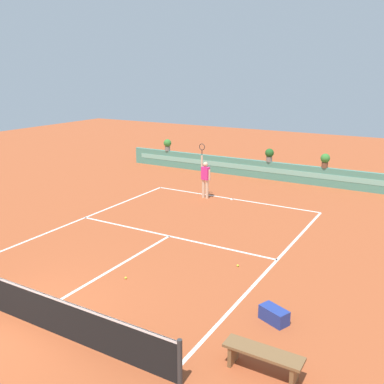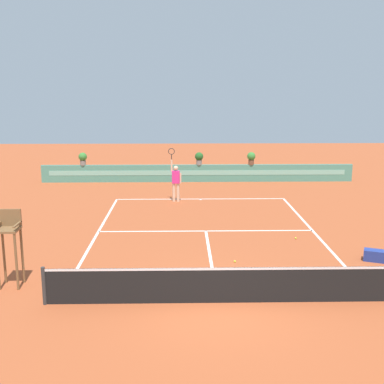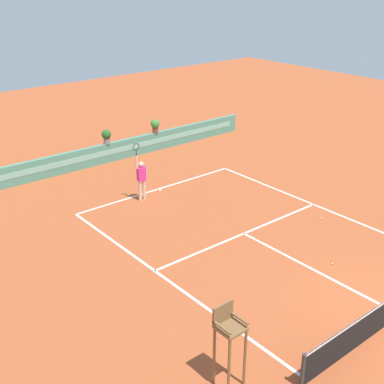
{
  "view_description": "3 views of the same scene",
  "coord_description": "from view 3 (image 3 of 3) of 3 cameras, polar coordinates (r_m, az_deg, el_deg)",
  "views": [
    {
      "loc": [
        8.1,
        -5.91,
        5.81
      ],
      "look_at": [
        -0.48,
        8.89,
        1.0
      ],
      "focal_mm": 40.37,
      "sensor_mm": 36.0,
      "label": 1
    },
    {
      "loc": [
        -0.91,
        -11.73,
        5.43
      ],
      "look_at": [
        -0.48,
        8.89,
        1.0
      ],
      "focal_mm": 46.09,
      "sensor_mm": 36.0,
      "label": 2
    },
    {
      "loc": [
        -12.36,
        -5.62,
        9.16
      ],
      "look_at": [
        -0.48,
        8.89,
        1.0
      ],
      "focal_mm": 48.23,
      "sensor_mm": 36.0,
      "label": 3
    }
  ],
  "objects": [
    {
      "name": "tennis_player",
      "position": [
        21.9,
        -5.62,
        1.65
      ],
      "size": [
        0.62,
        0.25,
        2.58
      ],
      "color": "beige",
      "rests_on": "ground"
    },
    {
      "name": "back_wall_barrier",
      "position": [
        26.69,
        -9.47,
        4.25
      ],
      "size": [
        18.0,
        0.21,
        1.0
      ],
      "color": "#4C8E7A",
      "rests_on": "ground"
    },
    {
      "name": "ground_plane",
      "position": [
        19.28,
        6.59,
        -5.02
      ],
      "size": [
        60.0,
        60.0,
        0.0
      ],
      "primitive_type": "plane",
      "color": "#A84C28"
    },
    {
      "name": "court_lines",
      "position": [
        19.72,
        5.1,
        -4.25
      ],
      "size": [
        8.32,
        11.94,
        0.01
      ],
      "color": "white",
      "rests_on": "ground"
    },
    {
      "name": "umpire_chair",
      "position": [
        12.4,
        4.03,
        -15.66
      ],
      "size": [
        0.6,
        0.6,
        2.14
      ],
      "color": "brown",
      "rests_on": "ground"
    },
    {
      "name": "potted_plant_centre",
      "position": [
        26.44,
        -9.45,
        6.16
      ],
      "size": [
        0.48,
        0.48,
        0.72
      ],
      "color": "gray",
      "rests_on": "back_wall_barrier"
    },
    {
      "name": "potted_plant_right",
      "position": [
        27.99,
        -4.09,
        7.39
      ],
      "size": [
        0.48,
        0.48,
        0.72
      ],
      "color": "brown",
      "rests_on": "back_wall_barrier"
    },
    {
      "name": "tennis_ball_near_baseline",
      "position": [
        21.12,
        14.06,
        -2.86
      ],
      "size": [
        0.07,
        0.07,
        0.07
      ],
      "primitive_type": "sphere",
      "color": "#CCE033",
      "rests_on": "ground"
    },
    {
      "name": "tennis_ball_mid_court",
      "position": [
        18.13,
        15.24,
        -7.65
      ],
      "size": [
        0.07,
        0.07,
        0.07
      ],
      "primitive_type": "sphere",
      "color": "#CCE033",
      "rests_on": "ground"
    }
  ]
}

